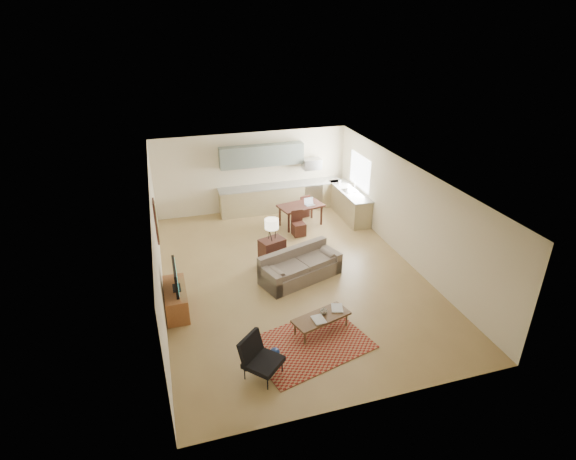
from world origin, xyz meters
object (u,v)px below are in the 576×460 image
object	(u,v)px
armchair	(263,359)
tv_credenza	(176,299)
console_table	(272,252)
dining_table	(301,215)
sofa	(301,266)
coffee_table	(321,323)

from	to	relation	value
armchair	tv_credenza	distance (m)	2.95
console_table	dining_table	world-z (taller)	console_table
sofa	tv_credenza	distance (m)	3.19
armchair	console_table	size ratio (longest dim) A/B	1.07
armchair	console_table	xyz separation A→B (m)	(1.22, 3.98, -0.03)
dining_table	coffee_table	bearing A→B (deg)	-115.54
tv_credenza	console_table	bearing A→B (deg)	27.95
sofa	dining_table	world-z (taller)	sofa
tv_credenza	sofa	bearing A→B (deg)	8.93
console_table	dining_table	size ratio (longest dim) A/B	0.55
armchair	tv_credenza	world-z (taller)	armchair
coffee_table	armchair	size ratio (longest dim) A/B	1.56
armchair	tv_credenza	bearing A→B (deg)	75.80
console_table	armchair	bearing A→B (deg)	-126.08
dining_table	console_table	bearing A→B (deg)	-137.18
coffee_table	tv_credenza	bearing A→B (deg)	133.76
sofa	tv_credenza	world-z (taller)	sofa
sofa	console_table	bearing A→B (deg)	100.42
armchair	dining_table	xyz separation A→B (m)	(2.73, 6.15, -0.06)
coffee_table	dining_table	distance (m)	5.35
sofa	dining_table	distance (m)	3.23
sofa	coffee_table	size ratio (longest dim) A/B	1.72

